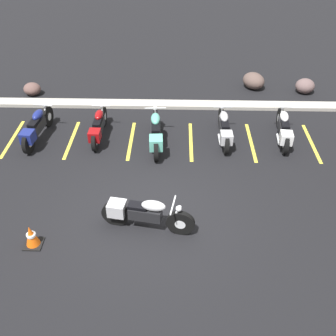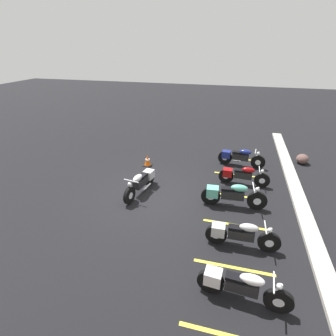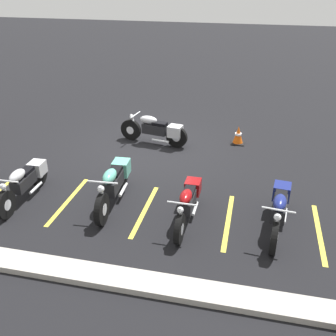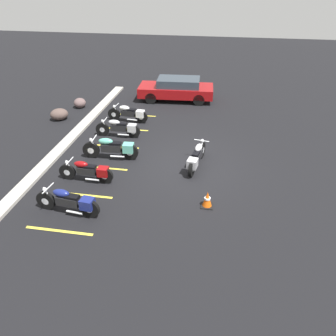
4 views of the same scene
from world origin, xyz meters
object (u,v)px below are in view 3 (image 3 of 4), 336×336
object	(u,v)px
parked_bike_2	(114,182)
traffic_cone	(238,135)
parked_bike_1	(188,202)
parked_bike_3	(25,181)
parked_bike_0	(279,208)
motorcycle_silver_featured	(157,130)

from	to	relation	value
parked_bike_2	traffic_cone	size ratio (longest dim) A/B	4.15
parked_bike_1	parked_bike_3	size ratio (longest dim) A/B	0.98
parked_bike_0	parked_bike_3	size ratio (longest dim) A/B	1.04
parked_bike_2	motorcycle_silver_featured	bearing A→B (deg)	174.38
parked_bike_1	traffic_cone	bearing A→B (deg)	170.90
parked_bike_3	parked_bike_1	bearing A→B (deg)	88.37
parked_bike_0	parked_bike_2	size ratio (longest dim) A/B	0.95
parked_bike_0	parked_bike_3	bearing A→B (deg)	-82.99
parked_bike_0	parked_bike_3	xyz separation A→B (m)	(5.66, 0.10, -0.02)
motorcycle_silver_featured	traffic_cone	distance (m)	2.48
motorcycle_silver_featured	parked_bike_0	distance (m)	5.02
parked_bike_1	parked_bike_2	xyz separation A→B (m)	(1.76, -0.36, 0.05)
parked_bike_1	motorcycle_silver_featured	bearing A→B (deg)	-155.43
parked_bike_2	traffic_cone	bearing A→B (deg)	143.94
parked_bike_0	parked_bike_3	world-z (taller)	parked_bike_0
parked_bike_1	parked_bike_2	world-z (taller)	parked_bike_2
motorcycle_silver_featured	parked_bike_1	bearing A→B (deg)	123.41
parked_bike_0	parked_bike_2	distance (m)	3.62
parked_bike_3	traffic_cone	size ratio (longest dim) A/B	3.77
parked_bike_2	parked_bike_1	bearing A→B (deg)	74.87
parked_bike_3	parked_bike_2	bearing A→B (deg)	98.05
parked_bike_0	parked_bike_2	bearing A→B (deg)	-87.63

